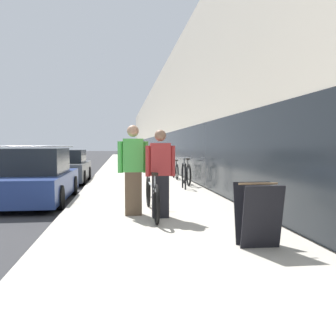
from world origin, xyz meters
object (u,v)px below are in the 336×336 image
at_px(bike_rack_hoop, 184,173).
at_px(sandwich_board_sign, 258,214).
at_px(cruiser_bike_nearest, 186,173).
at_px(cruiser_bike_middle, 175,170).
at_px(vintage_roadster_curbside, 65,168).
at_px(tandem_bicycle, 152,195).
at_px(person_rider, 160,174).
at_px(parked_sedan_curbside, 35,178).
at_px(person_bystander, 133,170).

relative_size(bike_rack_hoop, sandwich_board_sign, 0.94).
xyz_separation_m(cruiser_bike_nearest, sandwich_board_sign, (-0.45, -8.37, 0.04)).
xyz_separation_m(cruiser_bike_middle, vintage_roadster_curbside, (-4.69, 0.43, 0.13)).
bearing_deg(sandwich_board_sign, cruiser_bike_nearest, 86.89).
bearing_deg(cruiser_bike_middle, sandwich_board_sign, -92.22).
height_order(cruiser_bike_nearest, sandwich_board_sign, cruiser_bike_nearest).
relative_size(tandem_bicycle, cruiser_bike_middle, 1.68).
xyz_separation_m(sandwich_board_sign, vintage_roadster_curbside, (-4.27, 11.30, 0.04)).
bearing_deg(tandem_bicycle, person_rider, -68.99).
bearing_deg(bike_rack_hoop, parked_sedan_curbside, -163.17).
distance_m(tandem_bicycle, parked_sedan_curbside, 4.32).
xyz_separation_m(tandem_bicycle, cruiser_bike_middle, (1.69, 8.23, -0.04)).
height_order(parked_sedan_curbside, vintage_roadster_curbside, parked_sedan_curbside).
height_order(bike_rack_hoop, sandwich_board_sign, sandwich_board_sign).
xyz_separation_m(person_bystander, sandwich_board_sign, (1.65, -2.61, -0.47)).
height_order(bike_rack_hoop, cruiser_bike_middle, bike_rack_hoop).
xyz_separation_m(sandwich_board_sign, parked_sedan_curbside, (-4.28, 5.73, 0.07)).
bearing_deg(vintage_roadster_curbside, cruiser_bike_middle, -5.28).
height_order(person_rider, sandwich_board_sign, person_rider).
bearing_deg(bike_rack_hoop, cruiser_bike_nearest, 76.99).
bearing_deg(person_bystander, cruiser_bike_nearest, 69.88).
relative_size(person_rider, person_bystander, 0.94).
bearing_deg(cruiser_bike_middle, vintage_roadster_curbside, 174.72).
xyz_separation_m(person_rider, cruiser_bike_nearest, (1.59, 6.09, -0.46)).
relative_size(tandem_bicycle, sandwich_board_sign, 3.09).
relative_size(cruiser_bike_nearest, vintage_roadster_curbside, 0.43).
bearing_deg(cruiser_bike_middle, parked_sedan_curbside, -132.46).
bearing_deg(parked_sedan_curbside, cruiser_bike_nearest, 29.10).
relative_size(cruiser_bike_nearest, sandwich_board_sign, 2.00).
bearing_deg(cruiser_bike_middle, bike_rack_hoop, -94.01).
bearing_deg(vintage_roadster_curbside, tandem_bicycle, -70.92).
bearing_deg(parked_sedan_curbside, bike_rack_hoop, 16.83).
distance_m(tandem_bicycle, bike_rack_hoop, 4.67).
bearing_deg(cruiser_bike_nearest, bike_rack_hoop, -103.01).
xyz_separation_m(person_rider, bike_rack_hoop, (1.29, 4.80, -0.35)).
distance_m(person_bystander, parked_sedan_curbside, 4.10).
xyz_separation_m(tandem_bicycle, vintage_roadster_curbside, (-3.00, 8.67, 0.10)).
xyz_separation_m(cruiser_bike_nearest, cruiser_bike_middle, (-0.03, 2.50, -0.05)).
xyz_separation_m(person_rider, sandwich_board_sign, (1.13, -2.28, -0.42)).
relative_size(person_rider, cruiser_bike_nearest, 0.96).
bearing_deg(bike_rack_hoop, person_rider, -105.03).
relative_size(person_bystander, bike_rack_hoop, 2.17).
height_order(cruiser_bike_middle, parked_sedan_curbside, parked_sedan_curbside).
height_order(person_bystander, cruiser_bike_middle, person_bystander).
distance_m(tandem_bicycle, person_bystander, 0.66).
distance_m(person_rider, bike_rack_hoop, 4.98).
height_order(tandem_bicycle, parked_sedan_curbside, parked_sedan_curbside).
xyz_separation_m(person_rider, vintage_roadster_curbside, (-3.14, 9.03, -0.38)).
bearing_deg(person_bystander, cruiser_bike_middle, 75.89).
height_order(person_bystander, bike_rack_hoop, person_bystander).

